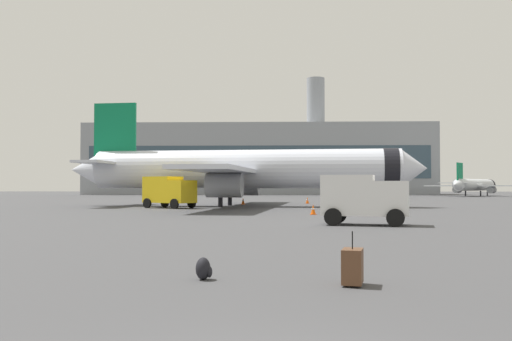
{
  "coord_description": "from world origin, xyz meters",
  "views": [
    {
      "loc": [
        0.01,
        -5.28,
        2.02
      ],
      "look_at": [
        -1.13,
        29.59,
        3.0
      ],
      "focal_mm": 38.94,
      "sensor_mm": 36.0,
      "label": 1
    }
  ],
  "objects_px": {
    "cargo_van": "(364,197)",
    "safety_cone_far": "(313,210)",
    "service_truck": "(169,191)",
    "safety_cone_mid": "(243,201)",
    "airplane_taxiing": "(475,185)",
    "safety_cone_outer": "(148,204)",
    "rolling_suitcase": "(353,266)",
    "safety_cone_near": "(307,200)",
    "traveller_backpack": "(204,269)",
    "airplane_at_gate": "(243,169)"
  },
  "relations": [
    {
      "from": "airplane_at_gate",
      "to": "safety_cone_outer",
      "type": "distance_m",
      "value": 9.8
    },
    {
      "from": "service_truck",
      "to": "safety_cone_near",
      "type": "height_order",
      "value": "service_truck"
    },
    {
      "from": "cargo_van",
      "to": "safety_cone_near",
      "type": "bearing_deg",
      "value": 91.32
    },
    {
      "from": "traveller_backpack",
      "to": "safety_cone_near",
      "type": "bearing_deg",
      "value": 84.15
    },
    {
      "from": "airplane_at_gate",
      "to": "rolling_suitcase",
      "type": "distance_m",
      "value": 43.6
    },
    {
      "from": "rolling_suitcase",
      "to": "airplane_taxiing",
      "type": "bearing_deg",
      "value": 69.07
    },
    {
      "from": "safety_cone_near",
      "to": "safety_cone_outer",
      "type": "bearing_deg",
      "value": -143.3
    },
    {
      "from": "safety_cone_near",
      "to": "traveller_backpack",
      "type": "xyz_separation_m",
      "value": [
        -5.37,
        -52.42,
        -0.14
      ]
    },
    {
      "from": "service_truck",
      "to": "safety_cone_mid",
      "type": "relative_size",
      "value": 6.89
    },
    {
      "from": "traveller_backpack",
      "to": "airplane_at_gate",
      "type": "bearing_deg",
      "value": 92.09
    },
    {
      "from": "safety_cone_mid",
      "to": "safety_cone_far",
      "type": "xyz_separation_m",
      "value": [
        6.16,
        -21.3,
        -0.02
      ]
    },
    {
      "from": "rolling_suitcase",
      "to": "traveller_backpack",
      "type": "height_order",
      "value": "rolling_suitcase"
    },
    {
      "from": "airplane_at_gate",
      "to": "safety_cone_mid",
      "type": "bearing_deg",
      "value": 93.06
    },
    {
      "from": "safety_cone_mid",
      "to": "safety_cone_outer",
      "type": "relative_size",
      "value": 1.22
    },
    {
      "from": "cargo_van",
      "to": "safety_cone_far",
      "type": "distance_m",
      "value": 10.62
    },
    {
      "from": "service_truck",
      "to": "safety_cone_mid",
      "type": "distance_m",
      "value": 11.97
    },
    {
      "from": "airplane_at_gate",
      "to": "rolling_suitcase",
      "type": "relative_size",
      "value": 32.52
    },
    {
      "from": "airplane_at_gate",
      "to": "safety_cone_outer",
      "type": "relative_size",
      "value": 57.72
    },
    {
      "from": "safety_cone_far",
      "to": "service_truck",
      "type": "bearing_deg",
      "value": 138.02
    },
    {
      "from": "safety_cone_near",
      "to": "traveller_backpack",
      "type": "relative_size",
      "value": 1.58
    },
    {
      "from": "airplane_taxiing",
      "to": "service_truck",
      "type": "xyz_separation_m",
      "value": [
        -49.57,
        -61.05,
        -0.62
      ]
    },
    {
      "from": "cargo_van",
      "to": "safety_cone_far",
      "type": "relative_size",
      "value": 6.55
    },
    {
      "from": "service_truck",
      "to": "safety_cone_mid",
      "type": "xyz_separation_m",
      "value": [
        6.25,
        10.14,
        -1.23
      ]
    },
    {
      "from": "safety_cone_near",
      "to": "traveller_backpack",
      "type": "height_order",
      "value": "safety_cone_near"
    },
    {
      "from": "safety_cone_far",
      "to": "safety_cone_outer",
      "type": "height_order",
      "value": "safety_cone_far"
    },
    {
      "from": "airplane_taxiing",
      "to": "safety_cone_far",
      "type": "xyz_separation_m",
      "value": [
        -37.16,
        -72.21,
        -1.87
      ]
    },
    {
      "from": "rolling_suitcase",
      "to": "traveller_backpack",
      "type": "relative_size",
      "value": 2.29
    },
    {
      "from": "service_truck",
      "to": "safety_cone_outer",
      "type": "height_order",
      "value": "service_truck"
    },
    {
      "from": "service_truck",
      "to": "rolling_suitcase",
      "type": "height_order",
      "value": "service_truck"
    },
    {
      "from": "airplane_taxiing",
      "to": "cargo_van",
      "type": "distance_m",
      "value": 89.82
    },
    {
      "from": "cargo_van",
      "to": "safety_cone_near",
      "type": "height_order",
      "value": "cargo_van"
    },
    {
      "from": "service_truck",
      "to": "cargo_van",
      "type": "xyz_separation_m",
      "value": [
        14.31,
        -21.56,
        -0.16
      ]
    },
    {
      "from": "safety_cone_outer",
      "to": "cargo_van",
      "type": "bearing_deg",
      "value": -54.64
    },
    {
      "from": "airplane_taxiing",
      "to": "traveller_backpack",
      "type": "height_order",
      "value": "airplane_taxiing"
    },
    {
      "from": "cargo_van",
      "to": "rolling_suitcase",
      "type": "distance_m",
      "value": 17.9
    },
    {
      "from": "traveller_backpack",
      "to": "service_truck",
      "type": "bearing_deg",
      "value": 101.9
    },
    {
      "from": "service_truck",
      "to": "traveller_backpack",
      "type": "height_order",
      "value": "service_truck"
    },
    {
      "from": "safety_cone_far",
      "to": "traveller_backpack",
      "type": "height_order",
      "value": "safety_cone_far"
    },
    {
      "from": "safety_cone_far",
      "to": "safety_cone_outer",
      "type": "distance_m",
      "value": 19.82
    },
    {
      "from": "airplane_at_gate",
      "to": "service_truck",
      "type": "relative_size",
      "value": 6.84
    },
    {
      "from": "safety_cone_far",
      "to": "safety_cone_outer",
      "type": "xyz_separation_m",
      "value": [
        -14.81,
        13.16,
        -0.05
      ]
    },
    {
      "from": "airplane_taxiing",
      "to": "safety_cone_mid",
      "type": "bearing_deg",
      "value": -130.39
    },
    {
      "from": "safety_cone_near",
      "to": "safety_cone_outer",
      "type": "xyz_separation_m",
      "value": [
        -15.9,
        -11.85,
        -0.07
      ]
    },
    {
      "from": "safety_cone_far",
      "to": "safety_cone_mid",
      "type": "bearing_deg",
      "value": 106.13
    },
    {
      "from": "safety_cone_near",
      "to": "safety_cone_outer",
      "type": "height_order",
      "value": "safety_cone_near"
    },
    {
      "from": "rolling_suitcase",
      "to": "safety_cone_outer",
      "type": "bearing_deg",
      "value": 108.34
    },
    {
      "from": "rolling_suitcase",
      "to": "safety_cone_near",
      "type": "bearing_deg",
      "value": 87.56
    },
    {
      "from": "airplane_at_gate",
      "to": "cargo_van",
      "type": "height_order",
      "value": "airplane_at_gate"
    },
    {
      "from": "safety_cone_mid",
      "to": "traveller_backpack",
      "type": "bearing_deg",
      "value": -87.79
    },
    {
      "from": "airplane_taxiing",
      "to": "traveller_backpack",
      "type": "distance_m",
      "value": 107.92
    }
  ]
}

